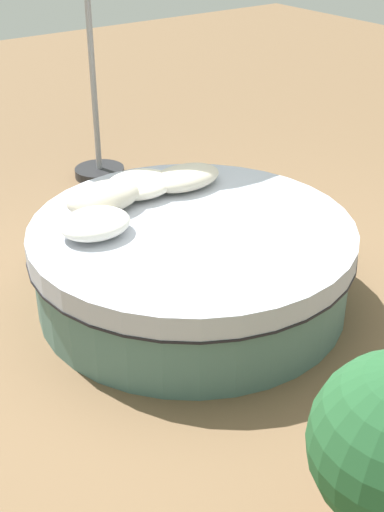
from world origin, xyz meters
TOP-DOWN VIEW (x-y plane):
  - ground_plane at (0.00, 0.00)m, footprint 16.00×16.00m
  - round_bed at (0.00, 0.00)m, footprint 1.99×1.99m
  - throw_pillow_0 at (-0.29, -0.48)m, footprint 0.52×0.32m
  - throw_pillow_1 at (0.01, -0.57)m, footprint 0.48×0.39m
  - throw_pillow_2 at (0.32, -0.49)m, footprint 0.50×0.30m
  - throw_pillow_3 at (0.53, -0.24)m, footprint 0.43×0.36m

SIDE VIEW (x-z plane):
  - ground_plane at x=0.00m, z-range 0.00..0.00m
  - round_bed at x=0.00m, z-range 0.01..0.54m
  - throw_pillow_1 at x=0.01m, z-range 0.54..0.68m
  - throw_pillow_0 at x=-0.29m, z-range 0.54..0.68m
  - throw_pillow_3 at x=0.53m, z-range 0.54..0.68m
  - throw_pillow_2 at x=0.32m, z-range 0.54..0.72m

